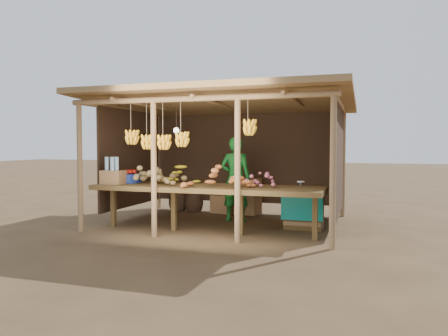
% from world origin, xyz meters
% --- Properties ---
extents(ground, '(60.00, 60.00, 0.00)m').
position_xyz_m(ground, '(0.00, 0.00, 0.00)').
color(ground, brown).
rests_on(ground, ground).
extents(stall_structure, '(4.70, 3.50, 2.43)m').
position_xyz_m(stall_structure, '(-0.02, -0.05, 1.91)').
color(stall_structure, '#9B7750').
rests_on(stall_structure, ground).
extents(counter, '(3.90, 1.05, 0.80)m').
position_xyz_m(counter, '(0.00, -0.95, 0.74)').
color(counter, brown).
rests_on(counter, ground).
extents(potato_heap, '(1.20, 0.92, 0.37)m').
position_xyz_m(potato_heap, '(-1.03, -0.85, 0.98)').
color(potato_heap, olive).
rests_on(potato_heap, counter).
extents(sweet_potato_heap, '(1.13, 0.82, 0.36)m').
position_xyz_m(sweet_potato_heap, '(0.29, -1.18, 0.98)').
color(sweet_potato_heap, '#B3622E').
rests_on(sweet_potato_heap, counter).
extents(onion_heap, '(0.79, 0.61, 0.35)m').
position_xyz_m(onion_heap, '(0.93, -0.92, 0.98)').
color(onion_heap, '#AC5367').
rests_on(onion_heap, counter).
extents(banana_pile, '(0.64, 0.51, 0.35)m').
position_xyz_m(banana_pile, '(-0.59, -0.65, 0.97)').
color(banana_pile, yellow).
rests_on(banana_pile, counter).
extents(tomato_basin, '(0.45, 0.45, 0.24)m').
position_xyz_m(tomato_basin, '(-1.56, -0.81, 0.90)').
color(tomato_basin, navy).
rests_on(tomato_basin, counter).
extents(bottle_box, '(0.39, 0.31, 0.48)m').
position_xyz_m(bottle_box, '(-1.67, -1.14, 0.98)').
color(bottle_box, '#9B6E45').
rests_on(bottle_box, counter).
extents(vendor, '(0.63, 0.43, 1.65)m').
position_xyz_m(vendor, '(0.13, 0.31, 0.83)').
color(vendor, '#1A792A').
rests_on(vendor, ground).
extents(tarp_crate, '(0.72, 0.62, 0.86)m').
position_xyz_m(tarp_crate, '(1.50, -0.01, 0.35)').
color(tarp_crate, brown).
rests_on(tarp_crate, ground).
extents(carton_stack, '(1.07, 0.45, 0.77)m').
position_xyz_m(carton_stack, '(-0.00, 1.10, 0.34)').
color(carton_stack, '#9B6E45').
rests_on(carton_stack, ground).
extents(burlap_sacks, '(0.81, 0.42, 0.57)m').
position_xyz_m(burlap_sacks, '(-1.28, 1.18, 0.25)').
color(burlap_sacks, '#422D1E').
rests_on(burlap_sacks, ground).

